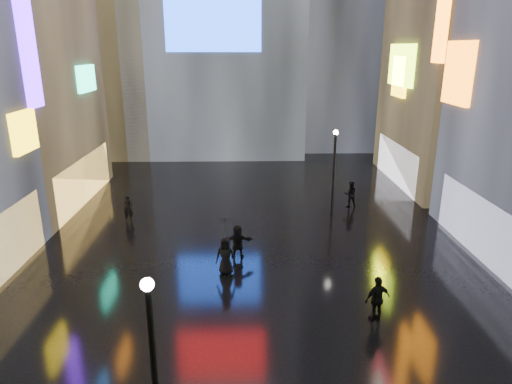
{
  "coord_description": "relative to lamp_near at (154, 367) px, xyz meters",
  "views": [
    {
      "loc": [
        -0.35,
        -3.33,
        9.87
      ],
      "look_at": [
        0.0,
        12.0,
        5.0
      ],
      "focal_mm": 32.0,
      "sensor_mm": 36.0,
      "label": 1
    }
  ],
  "objects": [
    {
      "name": "tower_flank_left",
      "position": [
        -11.53,
        36.62,
        10.06
      ],
      "size": [
        10.0,
        10.0,
        26.0
      ],
      "primitive_type": "cube",
      "color": "black",
      "rests_on": "ground"
    },
    {
      "name": "pedestrian_4",
      "position": [
        1.18,
        10.01,
        -2.05
      ],
      "size": [
        0.97,
        0.73,
        1.79
      ],
      "primitive_type": "imported",
      "rotation": [
        0.0,
        0.0,
        -0.2
      ],
      "color": "black",
      "rests_on": "ground"
    },
    {
      "name": "pedestrian_5",
      "position": [
        1.69,
        11.72,
        -2.1
      ],
      "size": [
        1.57,
        0.51,
        1.69
      ],
      "primitive_type": "imported",
      "rotation": [
        0.0,
        0.0,
        3.15
      ],
      "color": "black",
      "rests_on": "ground"
    },
    {
      "name": "umbrella_2",
      "position": [
        1.18,
        10.01,
        -0.68
      ],
      "size": [
        1.47,
        1.47,
        0.96
      ],
      "primitive_type": "imported",
      "rotation": [
        0.0,
        0.0,
        0.95
      ],
      "color": "black",
      "rests_on": "pedestrian_4"
    },
    {
      "name": "pedestrian_6",
      "position": [
        -4.83,
        16.76,
        -2.16
      ],
      "size": [
        0.65,
        0.51,
        1.58
      ],
      "primitive_type": "imported",
      "rotation": [
        0.0,
        0.0,
        0.26
      ],
      "color": "black",
      "rests_on": "ground"
    },
    {
      "name": "lamp_far",
      "position": [
        7.48,
        18.05,
        0.0
      ],
      "size": [
        0.3,
        0.3,
        5.2
      ],
      "color": "black",
      "rests_on": "ground"
    },
    {
      "name": "pedestrian_3",
      "position": [
        7.01,
        6.21,
        -2.04
      ],
      "size": [
        1.14,
        0.77,
        1.81
      ],
      "primitive_type": "imported",
      "rotation": [
        0.0,
        0.0,
        3.49
      ],
      "color": "black",
      "rests_on": "ground"
    },
    {
      "name": "ground",
      "position": [
        2.47,
        14.62,
        -2.94
      ],
      "size": [
        140.0,
        140.0,
        0.0
      ],
      "primitive_type": "plane",
      "color": "black",
      "rests_on": "ground"
    },
    {
      "name": "lamp_near",
      "position": [
        0.0,
        0.0,
        0.0
      ],
      "size": [
        0.3,
        0.3,
        5.2
      ],
      "color": "black",
      "rests_on": "ground"
    },
    {
      "name": "pedestrian_7",
      "position": [
        8.85,
        19.1,
        -2.1
      ],
      "size": [
        0.84,
        0.67,
        1.69
      ],
      "primitive_type": "imported",
      "rotation": [
        0.0,
        0.0,
        3.11
      ],
      "color": "black",
      "rests_on": "ground"
    }
  ]
}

